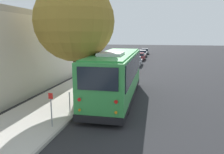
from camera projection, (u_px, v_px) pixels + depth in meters
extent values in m
plane|color=#28282B|center=(117.00, 94.00, 16.74)|extent=(160.00, 160.00, 0.00)
cube|color=beige|center=(74.00, 91.00, 17.44)|extent=(80.00, 3.89, 0.15)
cube|color=#AAA69D|center=(99.00, 92.00, 17.03)|extent=(80.00, 0.14, 0.15)
cube|color=green|center=(116.00, 75.00, 15.12)|extent=(9.84, 2.64, 2.93)
cube|color=black|center=(116.00, 94.00, 15.38)|extent=(9.90, 2.69, 0.28)
cube|color=black|center=(116.00, 66.00, 15.00)|extent=(9.04, 2.72, 1.41)
cube|color=black|center=(126.00, 59.00, 19.74)|extent=(0.06, 2.20, 1.48)
cube|color=black|center=(97.00, 79.00, 10.23)|extent=(0.06, 2.01, 1.12)
cube|color=black|center=(126.00, 51.00, 19.61)|extent=(0.06, 1.81, 0.22)
cube|color=green|center=(116.00, 54.00, 14.83)|extent=(9.24, 2.40, 0.10)
cube|color=silver|center=(111.00, 54.00, 13.12)|extent=(1.82, 1.44, 0.20)
cube|color=black|center=(125.00, 79.00, 20.14)|extent=(0.13, 2.53, 0.36)
cube|color=black|center=(98.00, 120.00, 10.60)|extent=(0.13, 2.53, 0.36)
cylinder|color=red|center=(79.00, 100.00, 10.53)|extent=(0.03, 0.18, 0.18)
cylinder|color=orange|center=(80.00, 110.00, 10.63)|extent=(0.03, 0.14, 0.14)
cylinder|color=red|center=(116.00, 102.00, 10.19)|extent=(0.03, 0.18, 0.18)
cylinder|color=orange|center=(116.00, 113.00, 10.29)|extent=(0.03, 0.14, 0.14)
cube|color=white|center=(117.00, 77.00, 20.31)|extent=(0.04, 0.32, 0.18)
cube|color=white|center=(135.00, 78.00, 19.99)|extent=(0.04, 0.32, 0.18)
cube|color=black|center=(110.00, 55.00, 19.64)|extent=(0.06, 0.10, 0.24)
cylinder|color=black|center=(109.00, 83.00, 18.37)|extent=(0.94, 0.31, 0.94)
cylinder|color=slate|center=(109.00, 83.00, 18.37)|extent=(0.43, 0.33, 0.42)
cylinder|color=black|center=(135.00, 84.00, 17.95)|extent=(0.94, 0.31, 0.94)
cylinder|color=slate|center=(135.00, 84.00, 17.95)|extent=(0.43, 0.33, 0.42)
cylinder|color=black|center=(89.00, 104.00, 12.92)|extent=(0.94, 0.31, 0.94)
cylinder|color=slate|center=(89.00, 104.00, 12.92)|extent=(0.43, 0.33, 0.42)
cylinder|color=black|center=(126.00, 106.00, 12.50)|extent=(0.94, 0.31, 0.94)
cylinder|color=slate|center=(126.00, 106.00, 12.50)|extent=(0.43, 0.33, 0.42)
cube|color=tan|center=(129.00, 68.00, 26.45)|extent=(4.53, 1.82, 0.63)
cube|color=black|center=(129.00, 64.00, 26.23)|extent=(2.17, 1.51, 0.48)
cube|color=tan|center=(129.00, 62.00, 26.18)|extent=(2.09, 1.47, 0.05)
cube|color=black|center=(130.00, 67.00, 28.68)|extent=(0.14, 1.61, 0.20)
cube|color=black|center=(127.00, 73.00, 24.30)|extent=(0.14, 1.61, 0.20)
cylinder|color=black|center=(124.00, 68.00, 27.97)|extent=(0.64, 0.22, 0.64)
cylinder|color=slate|center=(124.00, 68.00, 27.97)|extent=(0.29, 0.23, 0.29)
cylinder|color=black|center=(136.00, 68.00, 27.72)|extent=(0.64, 0.22, 0.64)
cylinder|color=slate|center=(136.00, 68.00, 27.72)|extent=(0.29, 0.23, 0.29)
cylinder|color=black|center=(121.00, 71.00, 25.24)|extent=(0.64, 0.22, 0.64)
cylinder|color=slate|center=(121.00, 71.00, 25.24)|extent=(0.29, 0.23, 0.29)
cylinder|color=black|center=(134.00, 72.00, 24.99)|extent=(0.64, 0.22, 0.64)
cylinder|color=slate|center=(134.00, 72.00, 24.99)|extent=(0.29, 0.23, 0.29)
cube|color=#A8AAAF|center=(135.00, 62.00, 31.82)|extent=(4.16, 1.78, 0.65)
cube|color=black|center=(135.00, 59.00, 31.61)|extent=(1.98, 1.52, 0.48)
cube|color=#A8AAAF|center=(135.00, 57.00, 31.56)|extent=(1.90, 1.48, 0.05)
cube|color=black|center=(137.00, 62.00, 33.87)|extent=(0.10, 1.67, 0.20)
cube|color=black|center=(133.00, 66.00, 29.87)|extent=(0.10, 1.67, 0.20)
cylinder|color=black|center=(131.00, 62.00, 33.28)|extent=(0.68, 0.21, 0.67)
cylinder|color=slate|center=(131.00, 62.00, 33.28)|extent=(0.31, 0.22, 0.30)
cylinder|color=black|center=(142.00, 62.00, 32.93)|extent=(0.68, 0.21, 0.67)
cylinder|color=slate|center=(142.00, 62.00, 32.93)|extent=(0.31, 0.22, 0.30)
cylinder|color=black|center=(129.00, 64.00, 30.78)|extent=(0.68, 0.21, 0.67)
cylinder|color=slate|center=(129.00, 64.00, 30.78)|extent=(0.31, 0.22, 0.30)
cylinder|color=black|center=(140.00, 65.00, 30.43)|extent=(0.68, 0.21, 0.67)
cylinder|color=slate|center=(140.00, 65.00, 30.43)|extent=(0.31, 0.22, 0.30)
cube|color=maroon|center=(140.00, 57.00, 38.59)|extent=(4.22, 1.88, 0.64)
cube|color=black|center=(140.00, 54.00, 38.38)|extent=(2.03, 1.55, 0.48)
cube|color=maroon|center=(140.00, 53.00, 38.33)|extent=(1.95, 1.51, 0.05)
cube|color=black|center=(141.00, 57.00, 40.63)|extent=(0.15, 1.66, 0.20)
cube|color=black|center=(138.00, 60.00, 36.64)|extent=(0.15, 1.66, 0.20)
cylinder|color=black|center=(136.00, 57.00, 40.06)|extent=(0.66, 0.23, 0.65)
cylinder|color=slate|center=(136.00, 57.00, 40.06)|extent=(0.30, 0.23, 0.29)
cylinder|color=black|center=(145.00, 58.00, 39.68)|extent=(0.66, 0.23, 0.65)
cylinder|color=slate|center=(145.00, 58.00, 39.68)|extent=(0.30, 0.23, 0.29)
cylinder|color=black|center=(134.00, 59.00, 37.56)|extent=(0.66, 0.23, 0.65)
cylinder|color=slate|center=(134.00, 59.00, 37.56)|extent=(0.30, 0.23, 0.29)
cylinder|color=black|center=(143.00, 59.00, 37.18)|extent=(0.66, 0.23, 0.65)
cylinder|color=slate|center=(143.00, 59.00, 37.18)|extent=(0.30, 0.23, 0.29)
cube|color=silver|center=(142.00, 54.00, 44.83)|extent=(4.48, 1.85, 0.65)
cube|color=black|center=(142.00, 51.00, 44.61)|extent=(2.15, 1.54, 0.48)
cube|color=silver|center=(142.00, 50.00, 44.56)|extent=(2.06, 1.50, 0.05)
cube|color=black|center=(143.00, 54.00, 47.04)|extent=(0.13, 1.65, 0.20)
cube|color=black|center=(142.00, 56.00, 42.71)|extent=(0.13, 1.65, 0.20)
cylinder|color=black|center=(139.00, 54.00, 46.35)|extent=(0.67, 0.22, 0.67)
cylinder|color=slate|center=(139.00, 54.00, 46.35)|extent=(0.31, 0.23, 0.30)
cylinder|color=black|center=(146.00, 54.00, 46.08)|extent=(0.67, 0.22, 0.67)
cylinder|color=slate|center=(146.00, 54.00, 46.08)|extent=(0.31, 0.23, 0.30)
cylinder|color=black|center=(138.00, 56.00, 43.64)|extent=(0.67, 0.22, 0.67)
cylinder|color=slate|center=(138.00, 56.00, 43.64)|extent=(0.31, 0.23, 0.30)
cylinder|color=black|center=(146.00, 56.00, 43.38)|extent=(0.67, 0.22, 0.67)
cylinder|color=slate|center=(146.00, 56.00, 43.38)|extent=(0.31, 0.23, 0.30)
cube|color=slate|center=(145.00, 52.00, 50.73)|extent=(4.36, 1.94, 0.62)
cube|color=black|center=(145.00, 50.00, 50.52)|extent=(2.09, 1.59, 0.48)
cube|color=slate|center=(145.00, 49.00, 50.47)|extent=(2.01, 1.55, 0.05)
cube|color=black|center=(145.00, 52.00, 52.87)|extent=(0.16, 1.68, 0.20)
cube|color=black|center=(145.00, 54.00, 48.68)|extent=(0.16, 1.68, 0.20)
cylinder|color=black|center=(141.00, 52.00, 52.20)|extent=(0.64, 0.23, 0.63)
cylinder|color=slate|center=(141.00, 52.00, 52.20)|extent=(0.29, 0.23, 0.28)
cylinder|color=black|center=(148.00, 52.00, 51.95)|extent=(0.64, 0.23, 0.63)
cylinder|color=slate|center=(148.00, 52.00, 51.95)|extent=(0.29, 0.23, 0.28)
cylinder|color=black|center=(141.00, 53.00, 49.58)|extent=(0.64, 0.23, 0.63)
cylinder|color=slate|center=(141.00, 53.00, 49.58)|extent=(0.29, 0.23, 0.28)
cylinder|color=black|center=(148.00, 53.00, 49.33)|extent=(0.64, 0.23, 0.63)
cylinder|color=slate|center=(148.00, 53.00, 49.33)|extent=(0.29, 0.23, 0.28)
cylinder|color=brown|center=(76.00, 76.00, 14.14)|extent=(0.36, 0.36, 3.43)
sphere|color=olive|center=(75.00, 21.00, 13.48)|extent=(4.97, 4.97, 4.97)
cylinder|color=gray|center=(51.00, 113.00, 10.40)|extent=(0.06, 0.06, 1.40)
cube|color=red|center=(51.00, 96.00, 10.24)|extent=(0.02, 0.22, 0.28)
cylinder|color=gray|center=(70.00, 102.00, 12.51)|extent=(0.06, 0.06, 1.15)
cylinder|color=red|center=(112.00, 72.00, 23.87)|extent=(0.22, 0.22, 0.65)
sphere|color=red|center=(112.00, 68.00, 23.79)|extent=(0.20, 0.20, 0.20)
cube|color=#B1A99C|center=(27.00, 12.00, 15.25)|extent=(23.26, 0.30, 0.40)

